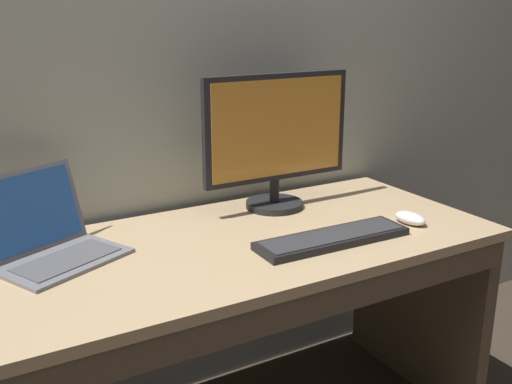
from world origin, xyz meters
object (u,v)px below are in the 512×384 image
(external_monitor, at_px, (277,139))
(wired_keyboard, at_px, (333,238))
(laptop_space_gray, at_px, (49,237))
(computer_mouse, at_px, (410,218))

(external_monitor, bearing_deg, wired_keyboard, -93.63)
(laptop_space_gray, bearing_deg, wired_keyboard, -21.84)
(laptop_space_gray, xyz_separation_m, wired_keyboard, (0.75, -0.30, -0.05))
(laptop_space_gray, xyz_separation_m, computer_mouse, (1.06, -0.29, -0.04))
(wired_keyboard, bearing_deg, laptop_space_gray, 158.16)
(wired_keyboard, height_order, computer_mouse, computer_mouse)
(laptop_space_gray, relative_size, computer_mouse, 3.63)
(laptop_space_gray, relative_size, external_monitor, 0.75)
(external_monitor, xyz_separation_m, computer_mouse, (0.29, -0.35, -0.22))
(computer_mouse, bearing_deg, laptop_space_gray, 157.06)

